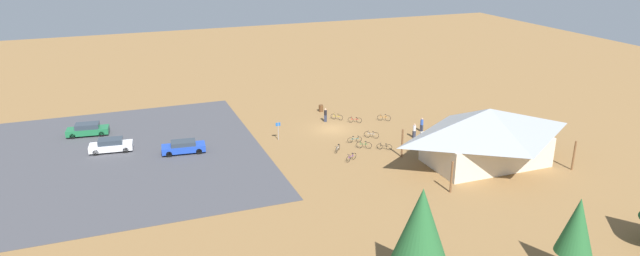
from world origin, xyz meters
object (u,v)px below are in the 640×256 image
at_px(bicycle_red_mid_cluster, 355,120).
at_px(bicycle_yellow_yard_front, 337,117).
at_px(bicycle_teal_yard_left, 355,140).
at_px(visitor_near_lot, 422,124).
at_px(lot_sign, 278,128).
at_px(visitor_at_bikes, 414,130).
at_px(pine_west, 577,226).
at_px(bicycle_silver_back_row, 371,135).
at_px(bicycle_black_near_porch, 384,147).
at_px(trash_bin, 321,108).
at_px(bicycle_green_front_row, 364,145).
at_px(pine_center, 421,227).
at_px(car_green_near_entry, 88,129).
at_px(bicycle_purple_edge_north, 351,157).
at_px(car_white_inner_stall, 111,145).
at_px(bicycle_orange_by_bin, 384,118).
at_px(bicycle_white_yard_right, 338,148).
at_px(car_blue_back_corner, 184,147).
at_px(bike_pavilion, 487,132).
at_px(visitor_crossing_yard, 325,115).

bearing_deg(bicycle_red_mid_cluster, bicycle_yellow_yard_front, -48.89).
xyz_separation_m(bicycle_teal_yard_left, visitor_near_lot, (-9.05, -0.51, 0.55)).
xyz_separation_m(lot_sign, visitor_at_bikes, (-14.99, 4.99, -0.50)).
xyz_separation_m(pine_west, bicycle_silver_back_row, (0.65, -29.99, -3.60)).
relative_size(pine_west, bicycle_red_mid_cluster, 3.95).
relative_size(bicycle_silver_back_row, visitor_near_lot, 0.83).
relative_size(lot_sign, bicycle_teal_yard_left, 1.30).
bearing_deg(bicycle_silver_back_row, bicycle_black_near_porch, 85.46).
xyz_separation_m(bicycle_silver_back_row, visitor_at_bikes, (-4.68, 1.71, 0.51)).
xyz_separation_m(trash_bin, bicycle_yellow_yard_front, (-0.63, 3.98, -0.07)).
bearing_deg(bicycle_green_front_row, pine_center, 72.77).
height_order(lot_sign, bicycle_silver_back_row, lot_sign).
bearing_deg(trash_bin, lot_sign, 44.38).
bearing_deg(car_green_near_entry, bicycle_purple_edge_north, 144.94).
distance_m(pine_west, car_green_near_entry, 53.13).
relative_size(lot_sign, visitor_near_lot, 1.28).
relative_size(pine_west, bicycle_green_front_row, 3.88).
distance_m(car_white_inner_stall, car_green_near_entry, 6.85).
relative_size(bicycle_orange_by_bin, car_white_inner_stall, 0.32).
bearing_deg(bicycle_black_near_porch, bicycle_green_front_row, -31.14).
distance_m(bicycle_white_yard_right, visitor_near_lot, 12.16).
distance_m(bicycle_yellow_yard_front, visitor_near_lot, 11.01).
distance_m(trash_bin, pine_west, 41.80).
bearing_deg(car_green_near_entry, bicycle_red_mid_cluster, 167.41).
relative_size(bicycle_red_mid_cluster, car_blue_back_corner, 0.32).
xyz_separation_m(pine_center, visitor_near_lot, (-16.48, -27.13, -3.70)).
distance_m(bicycle_purple_edge_north, bicycle_green_front_row, 3.89).
relative_size(bicycle_orange_by_bin, bicycle_green_front_row, 0.95).
relative_size(trash_bin, bicycle_red_mid_cluster, 0.59).
bearing_deg(visitor_near_lot, bicycle_purple_edge_north, 24.51).
bearing_deg(visitor_at_bikes, car_green_near_entry, -22.09).
bearing_deg(bicycle_teal_yard_left, visitor_near_lot, -176.75).
bearing_deg(pine_west, pine_center, -14.57).
height_order(bike_pavilion, bicycle_yellow_yard_front, bike_pavilion).
bearing_deg(bicycle_black_near_porch, pine_center, 67.79).
relative_size(trash_bin, visitor_crossing_yard, 0.52).
bearing_deg(bicycle_red_mid_cluster, bicycle_black_near_porch, 85.38).
distance_m(bicycle_green_front_row, car_blue_back_corner, 19.70).
height_order(bicycle_black_near_porch, bicycle_yellow_yard_front, bicycle_yellow_yard_front).
xyz_separation_m(bike_pavilion, bicycle_red_mid_cluster, (7.20, -16.69, -3.05)).
relative_size(bicycle_purple_edge_north, visitor_at_bikes, 0.88).
xyz_separation_m(visitor_near_lot, visitor_at_bikes, (1.94, 1.58, 0.01)).
bearing_deg(car_white_inner_stall, bicycle_orange_by_bin, 177.89).
distance_m(bicycle_black_near_porch, bicycle_white_yard_right, 5.17).
bearing_deg(bicycle_purple_edge_north, visitor_at_bikes, -158.99).
bearing_deg(bike_pavilion, car_white_inner_stall, -25.58).
distance_m(visitor_near_lot, visitor_at_bikes, 2.50).
bearing_deg(bicycle_silver_back_row, bicycle_orange_by_bin, -129.79).
height_order(bicycle_red_mid_cluster, bicycle_purple_edge_north, bicycle_purple_edge_north).
distance_m(bicycle_yellow_yard_front, visitor_at_bikes, 11.03).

